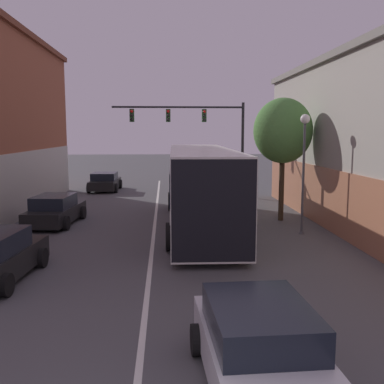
{
  "coord_description": "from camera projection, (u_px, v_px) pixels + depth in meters",
  "views": [
    {
      "loc": [
        0.49,
        -4.56,
        4.17
      ],
      "look_at": [
        1.57,
        13.31,
        1.77
      ],
      "focal_mm": 42.0,
      "sensor_mm": 36.0,
      "label": 1
    }
  ],
  "objects": [
    {
      "name": "bus",
      "position": [
        201.0,
        183.0,
        19.67
      ],
      "size": [
        3.11,
        13.02,
        3.44
      ],
      "rotation": [
        0.0,
        0.0,
        1.55
      ],
      "color": "silver",
      "rests_on": "ground_plane"
    },
    {
      "name": "street_tree_near",
      "position": [
        283.0,
        131.0,
        20.81
      ],
      "size": [
        2.74,
        2.47,
        5.74
      ],
      "color": "#3D2D1E",
      "rests_on": "ground_plane"
    },
    {
      "name": "street_lamp",
      "position": [
        304.0,
        156.0,
        18.09
      ],
      "size": [
        0.39,
        0.39,
        4.88
      ],
      "color": "#47474C",
      "rests_on": "ground_plane"
    },
    {
      "name": "parked_car_left_near",
      "position": [
        105.0,
        182.0,
        32.06
      ],
      "size": [
        2.17,
        4.02,
        1.3
      ],
      "rotation": [
        0.0,
        0.0,
        1.54
      ],
      "color": "black",
      "rests_on": "ground_plane"
    },
    {
      "name": "hatchback_foreground",
      "position": [
        262.0,
        352.0,
        7.2
      ],
      "size": [
        2.16,
        4.44,
        1.39
      ],
      "rotation": [
        0.0,
        0.0,
        1.61
      ],
      "color": "silver",
      "rests_on": "ground_plane"
    },
    {
      "name": "parked_car_left_far",
      "position": [
        55.0,
        210.0,
        20.34
      ],
      "size": [
        2.26,
        4.26,
        1.35
      ],
      "rotation": [
        0.0,
        0.0,
        1.47
      ],
      "color": "black",
      "rests_on": "ground_plane"
    },
    {
      "name": "traffic_signal_gantry",
      "position": [
        198.0,
        127.0,
        28.26
      ],
      "size": [
        8.31,
        0.36,
        6.01
      ],
      "color": "black",
      "rests_on": "ground_plane"
    },
    {
      "name": "lane_center_line",
      "position": [
        154.0,
        232.0,
        18.86
      ],
      "size": [
        0.14,
        39.94,
        0.01
      ],
      "color": "silver",
      "rests_on": "ground_plane"
    }
  ]
}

